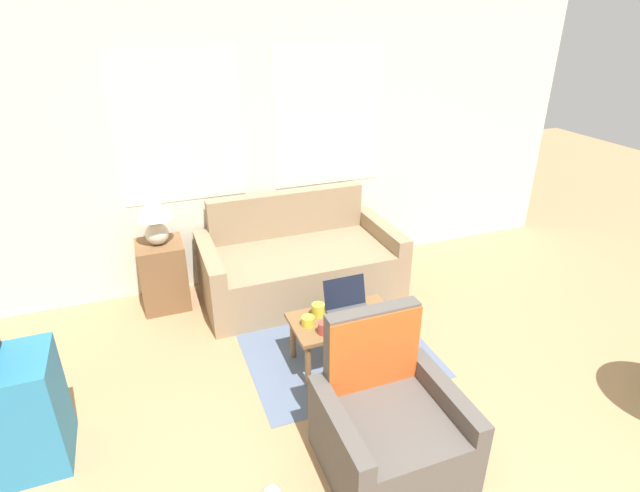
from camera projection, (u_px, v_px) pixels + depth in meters
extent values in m
cube|color=silver|center=(267.00, 149.00, 4.72)|extent=(6.61, 0.05, 2.60)
cube|color=white|center=(179.00, 129.00, 4.33)|extent=(1.10, 0.01, 1.30)
cube|color=white|center=(328.00, 118.00, 4.78)|extent=(1.10, 0.01, 1.30)
cube|color=slate|center=(319.00, 323.00, 4.39)|extent=(1.44, 2.07, 0.01)
cube|color=#937A5B|center=(301.00, 272.00, 4.76)|extent=(1.56, 0.94, 0.46)
cube|color=#937A5B|center=(288.00, 234.00, 5.01)|extent=(1.56, 0.12, 0.90)
cube|color=#937A5B|center=(211.00, 281.00, 4.45)|extent=(0.14, 0.94, 0.61)
cube|color=#937A5B|center=(381.00, 251.00, 5.00)|extent=(0.14, 0.94, 0.61)
cube|color=#514C47|center=(392.00, 442.00, 2.93)|extent=(0.58, 0.73, 0.40)
cube|color=#514C47|center=(370.00, 373.00, 3.09)|extent=(0.58, 0.10, 0.94)
cube|color=#514C47|center=(338.00, 451.00, 2.80)|extent=(0.10, 0.73, 0.52)
cube|color=#514C47|center=(443.00, 419.00, 3.02)|extent=(0.10, 0.73, 0.52)
cube|color=#D1511E|center=(375.00, 364.00, 2.99)|extent=(0.59, 0.01, 0.67)
cube|color=brown|center=(163.00, 275.00, 4.53)|extent=(0.40, 0.40, 0.63)
ellipsoid|color=beige|center=(157.00, 234.00, 4.36)|extent=(0.20, 0.20, 0.19)
cylinder|color=tan|center=(155.00, 220.00, 4.30)|extent=(0.02, 0.02, 0.06)
cone|color=white|center=(153.00, 207.00, 4.25)|extent=(0.33, 0.33, 0.18)
cube|color=brown|center=(344.00, 320.00, 3.77)|extent=(0.80, 0.45, 0.03)
cylinder|color=brown|center=(308.00, 365.00, 3.59)|extent=(0.04, 0.04, 0.36)
cylinder|color=brown|center=(394.00, 344.00, 3.82)|extent=(0.04, 0.04, 0.36)
cylinder|color=brown|center=(293.00, 338.00, 3.89)|extent=(0.04, 0.04, 0.36)
cylinder|color=brown|center=(374.00, 320.00, 4.12)|extent=(0.04, 0.04, 0.36)
cube|color=#47474C|center=(352.00, 315.00, 3.78)|extent=(0.34, 0.23, 0.02)
cube|color=black|center=(345.00, 292.00, 3.85)|extent=(0.34, 0.07, 0.23)
cylinder|color=#B23D38|center=(324.00, 328.00, 3.57)|extent=(0.08, 0.08, 0.09)
cylinder|color=gold|center=(318.00, 310.00, 3.77)|extent=(0.10, 0.10, 0.10)
cylinder|color=gold|center=(308.00, 321.00, 3.66)|extent=(0.10, 0.10, 0.07)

